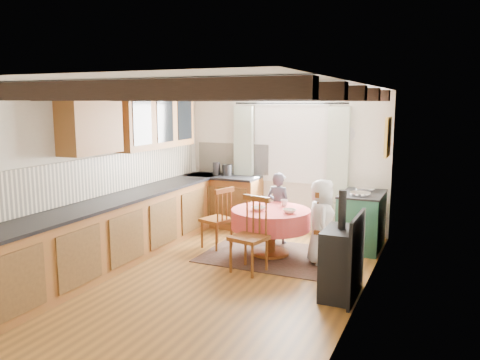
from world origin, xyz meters
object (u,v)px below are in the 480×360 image
at_px(chair_left, 217,217).
at_px(child_right, 321,222).
at_px(chair_right, 333,227).
at_px(aga_range, 362,220).
at_px(child_far, 279,208).
at_px(cup, 284,203).
at_px(cast_iron_stove, 341,244).
at_px(dining_table, 271,233).
at_px(chair_near, 249,235).

distance_m(chair_left, child_right, 1.66).
distance_m(chair_left, chair_right, 1.79).
distance_m(aga_range, child_far, 1.28).
bearing_deg(cup, aga_range, 31.13).
distance_m(child_right, cup, 0.74).
distance_m(aga_range, cast_iron_stove, 2.00).
height_order(dining_table, aga_range, aga_range).
bearing_deg(chair_left, child_right, 105.55).
xyz_separation_m(chair_left, cast_iron_stove, (2.14, -1.12, 0.15)).
relative_size(dining_table, chair_right, 1.11).
height_order(cast_iron_stove, child_far, cast_iron_stove).
height_order(dining_table, cast_iron_stove, cast_iron_stove).
height_order(chair_left, cast_iron_stove, cast_iron_stove).
distance_m(cast_iron_stove, cup, 1.79).
relative_size(chair_right, cup, 9.57).
bearing_deg(dining_table, child_far, 99.68).
bearing_deg(child_right, cup, 45.32).
bearing_deg(chair_right, chair_near, 129.75).
bearing_deg(cast_iron_stove, dining_table, 139.15).
distance_m(aga_range, cup, 1.24).
distance_m(chair_right, child_far, 1.19).
bearing_deg(chair_left, child_far, 146.35).
xyz_separation_m(dining_table, aga_range, (1.14, 0.91, 0.09)).
height_order(dining_table, child_far, child_far).
relative_size(chair_left, child_far, 0.84).
distance_m(dining_table, aga_range, 1.46).
xyz_separation_m(chair_near, cup, (0.13, 1.04, 0.24)).
distance_m(child_far, cup, 0.46).
bearing_deg(child_far, child_right, 152.75).
distance_m(dining_table, cup, 0.50).
height_order(chair_left, cup, chair_left).
bearing_deg(cup, child_right, -26.46).
bearing_deg(dining_table, chair_left, 177.59).
height_order(chair_right, cast_iron_stove, cast_iron_stove).
bearing_deg(chair_near, cup, 95.54).
xyz_separation_m(chair_near, chair_left, (-0.87, 0.79, -0.02)).
xyz_separation_m(chair_left, child_right, (1.65, -0.07, 0.12)).
relative_size(aga_range, cast_iron_stove, 0.76).
bearing_deg(aga_range, cup, -148.87).
xyz_separation_m(child_right, cup, (-0.65, 0.32, 0.15)).
bearing_deg(cup, chair_left, -165.95).
bearing_deg(chair_left, aga_range, 131.38).
distance_m(chair_right, cup, 0.86).
height_order(chair_near, child_right, child_right).
bearing_deg(dining_table, cast_iron_stove, -40.85).
xyz_separation_m(chair_near, cast_iron_stove, (1.28, -0.33, 0.12)).
relative_size(child_far, child_right, 0.96).
xyz_separation_m(child_far, child_right, (0.87, -0.69, 0.02)).
distance_m(chair_near, cast_iron_stove, 1.32).
relative_size(dining_table, child_right, 0.97).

